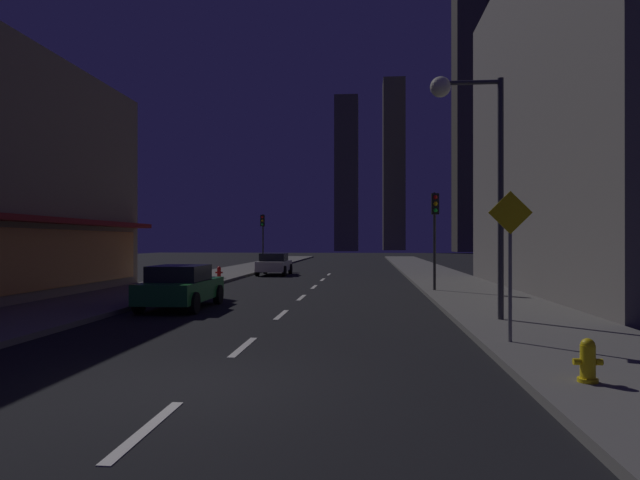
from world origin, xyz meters
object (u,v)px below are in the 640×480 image
fire_hydrant_yellow_near (588,362)px  traffic_light_far_left (263,229)px  car_parked_near (181,286)px  pedestrian_crossing_sign (510,252)px  car_parked_far (274,264)px  fire_hydrant_far_left (219,272)px  street_lamp_right (470,137)px  traffic_light_near_right (435,219)px

fire_hydrant_yellow_near → traffic_light_far_left: (-11.40, 34.12, 2.74)m
car_parked_near → pedestrian_crossing_sign: bearing=-34.1°
car_parked_far → fire_hydrant_yellow_near: bearing=-71.4°
fire_hydrant_far_left → street_lamp_right: size_ratio=0.10×
car_parked_far → street_lamp_right: bearing=-67.3°
car_parked_far → traffic_light_far_left: bearing=107.9°
traffic_light_far_left → traffic_light_near_right: bearing=-59.3°
fire_hydrant_yellow_near → fire_hydrant_far_left: same height
car_parked_far → pedestrian_crossing_sign: size_ratio=1.34×
traffic_light_far_left → street_lamp_right: (10.88, -27.37, 1.87)m
car_parked_near → traffic_light_far_left: traffic_light_far_left is taller
car_parked_near → traffic_light_near_right: size_ratio=1.01×
car_parked_far → traffic_light_near_right: (9.10, -12.63, 2.45)m
pedestrian_crossing_sign → car_parked_far: bearing=110.3°
traffic_light_far_left → street_lamp_right: street_lamp_right is taller
car_parked_near → car_parked_far: same height
fire_hydrant_far_left → pedestrian_crossing_sign: size_ratio=0.21×
car_parked_far → traffic_light_near_right: 15.76m
traffic_light_near_right → street_lamp_right: size_ratio=0.64×
street_lamp_right → pedestrian_crossing_sign: 4.58m
car_parked_near → traffic_light_far_left: size_ratio=1.01×
fire_hydrant_yellow_near → pedestrian_crossing_sign: 3.70m
traffic_light_far_left → fire_hydrant_yellow_near: bearing=-71.5°
street_lamp_right → car_parked_near: bearing=162.6°
car_parked_far → pedestrian_crossing_sign: pedestrian_crossing_sign is taller
car_parked_far → traffic_light_far_left: traffic_light_far_left is taller
car_parked_near → fire_hydrant_yellow_near: size_ratio=6.48×
fire_hydrant_yellow_near → fire_hydrant_far_left: (-11.80, 22.85, 0.00)m
fire_hydrant_yellow_near → pedestrian_crossing_sign: size_ratio=0.21×
car_parked_near → fire_hydrant_yellow_near: car_parked_near is taller
fire_hydrant_far_left → street_lamp_right: (11.28, -16.10, 4.61)m
pedestrian_crossing_sign → traffic_light_far_left: bearing=109.8°
car_parked_far → traffic_light_near_right: traffic_light_near_right is taller
car_parked_near → street_lamp_right: (8.98, -2.81, 4.33)m
car_parked_near → fire_hydrant_far_left: car_parked_near is taller
fire_hydrant_yellow_near → street_lamp_right: 8.19m
traffic_light_near_right → car_parked_far: bearing=125.8°
fire_hydrant_far_left → fire_hydrant_yellow_near: bearing=-62.7°
traffic_light_near_right → street_lamp_right: (-0.12, -8.87, 1.87)m
car_parked_near → traffic_light_near_right: (9.10, 6.06, 2.45)m
car_parked_near → traffic_light_near_right: traffic_light_near_right is taller
car_parked_near → traffic_light_far_left: (-1.90, 24.56, 2.45)m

